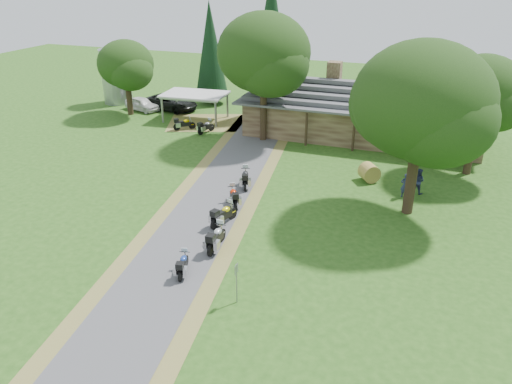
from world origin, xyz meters
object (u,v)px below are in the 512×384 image
(motorcycle_row_d, at_px, (234,196))
(motorcycle_carport_a, at_px, (184,123))
(motorcycle_row_c, at_px, (224,214))
(lodge, at_px, (363,109))
(hay_bale, at_px, (369,172))
(motorcycle_row_e, at_px, (245,177))
(car_dark_suv, at_px, (171,98))
(motorcycle_carport_b, at_px, (206,126))
(motorcycle_row_a, at_px, (183,263))
(silo, at_px, (116,74))
(motorcycle_row_b, at_px, (216,237))
(carport, at_px, (195,107))
(car_white_sedan, at_px, (142,102))

(motorcycle_row_d, distance_m, motorcycle_carport_a, 16.85)
(motorcycle_row_c, distance_m, motorcycle_row_d, 2.64)
(lodge, bearing_deg, hay_bale, -78.04)
(motorcycle_row_e, distance_m, motorcycle_carport_a, 14.37)
(car_dark_suv, height_order, motorcycle_carport_b, car_dark_suv)
(lodge, relative_size, motorcycle_row_a, 12.59)
(car_dark_suv, bearing_deg, silo, 94.56)
(motorcycle_row_b, bearing_deg, motorcycle_carport_b, 24.30)
(carport, bearing_deg, motorcycle_row_d, -61.18)
(carport, height_order, motorcycle_row_a, carport)
(lodge, height_order, car_dark_suv, lodge)
(lodge, distance_m, car_white_sedan, 23.16)
(car_white_sedan, distance_m, motorcycle_row_b, 29.76)
(car_dark_suv, distance_m, motorcycle_row_a, 31.27)
(motorcycle_row_d, xyz_separation_m, motorcycle_carport_a, (-10.41, 13.25, -0.02))
(car_dark_suv, bearing_deg, motorcycle_row_d, -131.43)
(motorcycle_row_d, bearing_deg, carport, 2.21)
(motorcycle_row_d, height_order, motorcycle_carport_b, motorcycle_row_d)
(carport, bearing_deg, lodge, -1.86)
(car_white_sedan, bearing_deg, motorcycle_carport_b, -99.37)
(motorcycle_row_b, height_order, motorcycle_carport_a, motorcycle_row_b)
(motorcycle_row_a, height_order, motorcycle_row_d, motorcycle_row_d)
(motorcycle_row_d, distance_m, motorcycle_carport_b, 15.35)
(motorcycle_carport_a, bearing_deg, motorcycle_row_e, -85.54)
(silo, distance_m, hay_bale, 32.34)
(lodge, relative_size, motorcycle_row_c, 10.46)
(car_dark_suv, distance_m, motorcycle_row_e, 21.72)
(motorcycle_row_e, bearing_deg, motorcycle_row_c, 168.10)
(motorcycle_row_e, xyz_separation_m, hay_bale, (7.94, 3.95, -0.06))
(car_white_sedan, relative_size, hay_bale, 4.13)
(carport, bearing_deg, motorcycle_row_e, -56.66)
(motorcycle_row_a, bearing_deg, car_dark_suv, 14.60)
(motorcycle_carport_b, relative_size, hay_bale, 1.48)
(motorcycle_row_e, distance_m, motorcycle_carport_b, 12.69)
(motorcycle_carport_a, height_order, motorcycle_carport_b, motorcycle_carport_b)
(hay_bale, bearing_deg, motorcycle_carport_b, 158.72)
(motorcycle_row_d, bearing_deg, motorcycle_row_b, 161.36)
(motorcycle_row_e, bearing_deg, motorcycle_row_b, 170.43)
(motorcycle_row_a, distance_m, motorcycle_carport_a, 24.00)
(motorcycle_row_b, relative_size, motorcycle_row_d, 1.09)
(car_dark_suv, height_order, motorcycle_row_a, car_dark_suv)
(motorcycle_row_a, distance_m, hay_bale, 16.59)
(carport, xyz_separation_m, motorcycle_carport_a, (0.44, -3.31, -0.69))
(car_white_sedan, distance_m, hay_bale, 27.50)
(carport, distance_m, motorcycle_row_a, 27.18)
(motorcycle_row_c, bearing_deg, motorcycle_row_b, -148.75)
(motorcycle_row_c, xyz_separation_m, motorcycle_carport_b, (-8.52, 15.65, -0.06))
(silo, relative_size, car_dark_suv, 0.98)
(motorcycle_carport_a, relative_size, motorcycle_carport_b, 0.98)
(car_white_sedan, height_order, car_dark_suv, car_dark_suv)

